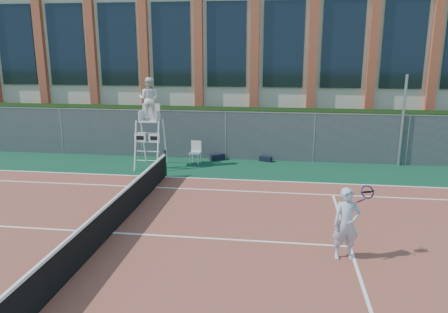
# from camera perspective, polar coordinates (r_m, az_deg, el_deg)

# --- Properties ---
(ground) EXTENTS (120.00, 120.00, 0.00)m
(ground) POSITION_cam_1_polar(r_m,az_deg,el_deg) (12.66, -14.37, -9.75)
(ground) COLOR #233814
(apron) EXTENTS (36.00, 20.00, 0.01)m
(apron) POSITION_cam_1_polar(r_m,az_deg,el_deg) (13.51, -12.79, -8.09)
(apron) COLOR #0E3E2C
(apron) RESTS_ON ground
(tennis_court) EXTENTS (23.77, 10.97, 0.02)m
(tennis_court) POSITION_cam_1_polar(r_m,az_deg,el_deg) (12.65, -14.38, -9.67)
(tennis_court) COLOR brown
(tennis_court) RESTS_ON apron
(tennis_net) EXTENTS (0.10, 11.30, 1.10)m
(tennis_net) POSITION_cam_1_polar(r_m,az_deg,el_deg) (12.46, -14.52, -7.49)
(tennis_net) COLOR black
(tennis_net) RESTS_ON ground
(fence) EXTENTS (40.00, 0.06, 2.20)m
(fence) POSITION_cam_1_polar(r_m,az_deg,el_deg) (20.40, -5.37, 2.85)
(fence) COLOR #595E60
(fence) RESTS_ON ground
(hedge) EXTENTS (40.00, 1.40, 2.20)m
(hedge) POSITION_cam_1_polar(r_m,az_deg,el_deg) (21.55, -4.66, 3.46)
(hedge) COLOR black
(hedge) RESTS_ON ground
(building) EXTENTS (45.00, 10.60, 8.22)m
(building) POSITION_cam_1_polar(r_m,az_deg,el_deg) (29.02, -1.36, 12.23)
(building) COLOR beige
(building) RESTS_ON ground
(steel_pole) EXTENTS (0.12, 0.12, 3.95)m
(steel_pole) POSITION_cam_1_polar(r_m,az_deg,el_deg) (20.28, 22.30, 4.32)
(steel_pole) COLOR #9EA0A5
(steel_pole) RESTS_ON ground
(umpire_chair) EXTENTS (1.09, 1.67, 3.88)m
(umpire_chair) POSITION_cam_1_polar(r_m,az_deg,el_deg) (18.74, -9.75, 7.12)
(umpire_chair) COLOR white
(umpire_chair) RESTS_ON ground
(plastic_chair) EXTENTS (0.50, 0.50, 1.00)m
(plastic_chair) POSITION_cam_1_polar(r_m,az_deg,el_deg) (19.46, -3.73, 0.83)
(plastic_chair) COLOR silver
(plastic_chair) RESTS_ON apron
(sports_bag_near) EXTENTS (0.69, 0.58, 0.28)m
(sports_bag_near) POSITION_cam_1_polar(r_m,az_deg,el_deg) (20.02, -0.89, -0.08)
(sports_bag_near) COLOR black
(sports_bag_near) RESTS_ON apron
(sports_bag_far) EXTENTS (0.59, 0.39, 0.22)m
(sports_bag_far) POSITION_cam_1_polar(r_m,az_deg,el_deg) (19.91, 5.47, -0.32)
(sports_bag_far) COLOR black
(sports_bag_far) RESTS_ON apron
(tennis_player) EXTENTS (1.02, 0.71, 1.78)m
(tennis_player) POSITION_cam_1_polar(r_m,az_deg,el_deg) (10.94, 15.70, -8.44)
(tennis_player) COLOR #ABB5CD
(tennis_player) RESTS_ON tennis_court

